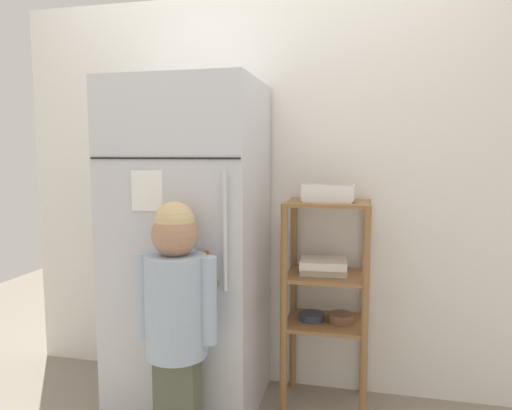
{
  "coord_description": "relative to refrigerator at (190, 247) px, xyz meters",
  "views": [
    {
      "loc": [
        0.56,
        -2.18,
        1.31
      ],
      "look_at": [
        0.05,
        0.02,
        1.06
      ],
      "focal_mm": 32.69,
      "sensor_mm": 36.0,
      "label": 1
    }
  ],
  "objects": [
    {
      "name": "kitchen_wall_back",
      "position": [
        0.3,
        0.33,
        0.25
      ],
      "size": [
        2.83,
        0.03,
        2.16
      ],
      "primitive_type": "cube",
      "color": "silver",
      "rests_on": "ground"
    },
    {
      "name": "ground_plane",
      "position": [
        0.3,
        -0.02,
        -0.83
      ],
      "size": [
        6.0,
        6.0,
        0.0
      ],
      "primitive_type": "plane",
      "color": "gray"
    },
    {
      "name": "refrigerator",
      "position": [
        0.0,
        0.0,
        0.0
      ],
      "size": [
        0.72,
        0.63,
        1.66
      ],
      "color": "silver",
      "rests_on": "ground"
    },
    {
      "name": "pantry_shelf_unit",
      "position": [
        0.69,
        0.13,
        -0.18
      ],
      "size": [
        0.42,
        0.35,
        1.07
      ],
      "color": "olive",
      "rests_on": "ground"
    },
    {
      "name": "fruit_bin",
      "position": [
        0.7,
        0.12,
        0.27
      ],
      "size": [
        0.25,
        0.17,
        0.08
      ],
      "color": "white",
      "rests_on": "pantry_shelf_unit"
    },
    {
      "name": "child_standing",
      "position": [
        0.1,
        -0.42,
        -0.16
      ],
      "size": [
        0.36,
        0.26,
        1.11
      ],
      "color": "#565946",
      "rests_on": "ground"
    }
  ]
}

